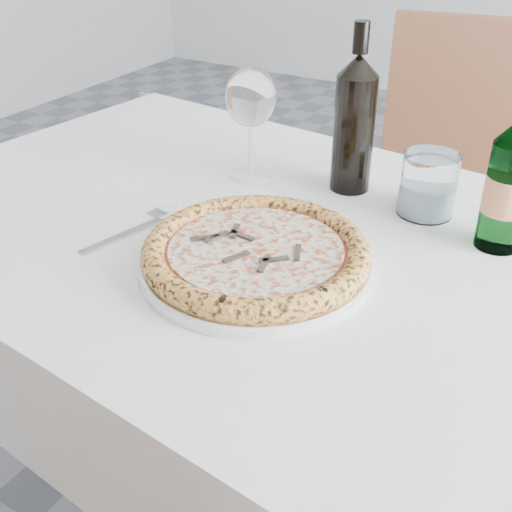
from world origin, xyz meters
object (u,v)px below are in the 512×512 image
object	(u,v)px
tumbler	(428,189)
wine_bottle	(354,122)
pizza	(256,252)
plate	(256,263)
dining_table	(288,290)
chair_far	(454,186)
beer_bottle	(509,184)
wine_glass	(251,100)

from	to	relation	value
tumbler	wine_bottle	world-z (taller)	wine_bottle
pizza	plate	bearing A→B (deg)	18.31
dining_table	chair_far	xyz separation A→B (m)	(0.06, 0.81, -0.13)
tumbler	wine_bottle	distance (m)	0.16
beer_bottle	wine_bottle	size ratio (longest dim) A/B	0.88
plate	pizza	bearing A→B (deg)	-161.69
chair_far	beer_bottle	world-z (taller)	beer_bottle
chair_far	plate	xyz separation A→B (m)	(-0.06, -0.91, 0.23)
dining_table	tumbler	xyz separation A→B (m)	(0.15, 0.18, 0.14)
chair_far	beer_bottle	distance (m)	0.78
pizza	tumbler	distance (m)	0.32
tumbler	beer_bottle	distance (m)	0.14
wine_glass	beer_bottle	world-z (taller)	beer_bottle
wine_bottle	tumbler	bearing A→B (deg)	-11.06
plate	pizza	distance (m)	0.02
plate	tumbler	distance (m)	0.32
dining_table	beer_bottle	xyz separation A→B (m)	(0.27, 0.13, 0.19)
pizza	wine_glass	bearing A→B (deg)	121.95
tumbler	wine_bottle	size ratio (longest dim) A/B	0.36
plate	wine_glass	distance (m)	0.34
dining_table	tumbler	world-z (taller)	tumbler
pizza	tumbler	world-z (taller)	tumbler
dining_table	wine_bottle	world-z (taller)	wine_bottle
chair_far	tumbler	world-z (taller)	chair_far
dining_table	chair_far	bearing A→B (deg)	85.90
plate	beer_bottle	world-z (taller)	beer_bottle
dining_table	wine_bottle	distance (m)	0.30
chair_far	wine_glass	world-z (taller)	wine_glass
wine_glass	wine_bottle	bearing A→B (deg)	13.29
dining_table	wine_glass	world-z (taller)	wine_glass
wine_bottle	beer_bottle	bearing A→B (deg)	-16.33
chair_far	wine_bottle	world-z (taller)	wine_bottle
chair_far	wine_bottle	size ratio (longest dim) A/B	3.37
tumbler	wine_bottle	bearing A→B (deg)	168.94
tumbler	wine_bottle	xyz separation A→B (m)	(-0.14, 0.03, 0.08)
dining_table	wine_bottle	xyz separation A→B (m)	(0.01, 0.21, 0.21)
plate	beer_bottle	xyz separation A→B (m)	(0.27, 0.23, 0.09)
dining_table	pizza	xyz separation A→B (m)	(-0.00, -0.10, 0.12)
plate	wine_glass	size ratio (longest dim) A/B	1.65
pizza	beer_bottle	bearing A→B (deg)	40.58
dining_table	pizza	size ratio (longest dim) A/B	4.69
pizza	wine_glass	xyz separation A→B (m)	(-0.17, 0.27, 0.11)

